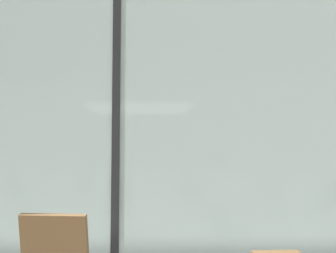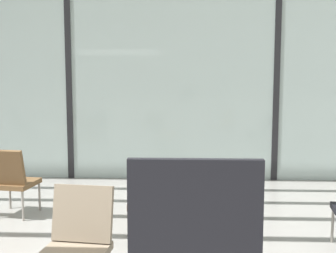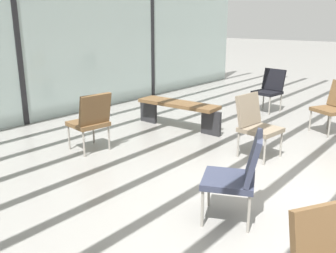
{
  "view_description": "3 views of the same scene",
  "coord_description": "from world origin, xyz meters",
  "px_view_note": "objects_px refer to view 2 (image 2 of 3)",
  "views": [
    {
      "loc": [
        0.58,
        -0.01,
        1.25
      ],
      "look_at": [
        0.64,
        4.05,
        1.57
      ],
      "focal_mm": 44.29,
      "sensor_mm": 36.0,
      "label": 1
    },
    {
      "loc": [
        1.99,
        -1.81,
        1.69
      ],
      "look_at": [
        1.69,
        5.06,
        0.92
      ],
      "focal_mm": 44.08,
      "sensor_mm": 36.0,
      "label": 2
    },
    {
      "loc": [
        -3.43,
        -1.03,
        1.87
      ],
      "look_at": [
        -0.14,
        1.68,
        0.63
      ],
      "focal_mm": 39.73,
      "sensor_mm": 36.0,
      "label": 3
    }
  ],
  "objects_px": {
    "lounge_chair_1": "(11,178)",
    "waiting_bench": "(150,195)",
    "parked_airplane": "(145,76)",
    "lounge_chair_6": "(77,238)"
  },
  "relations": [
    {
      "from": "lounge_chair_1",
      "to": "waiting_bench",
      "type": "bearing_deg",
      "value": 179.96
    },
    {
      "from": "parked_airplane",
      "to": "lounge_chair_6",
      "type": "relative_size",
      "value": 15.96
    },
    {
      "from": "parked_airplane",
      "to": "lounge_chair_1",
      "type": "relative_size",
      "value": 15.96
    },
    {
      "from": "waiting_bench",
      "to": "parked_airplane",
      "type": "bearing_deg",
      "value": 3.07
    },
    {
      "from": "parked_airplane",
      "to": "lounge_chair_1",
      "type": "height_order",
      "value": "parked_airplane"
    },
    {
      "from": "parked_airplane",
      "to": "waiting_bench",
      "type": "height_order",
      "value": "parked_airplane"
    },
    {
      "from": "lounge_chair_6",
      "to": "lounge_chair_1",
      "type": "bearing_deg",
      "value": 131.47
    },
    {
      "from": "lounge_chair_1",
      "to": "lounge_chair_6",
      "type": "relative_size",
      "value": 1.0
    },
    {
      "from": "parked_airplane",
      "to": "waiting_bench",
      "type": "distance_m",
      "value": 7.69
    },
    {
      "from": "lounge_chair_1",
      "to": "lounge_chair_6",
      "type": "bearing_deg",
      "value": 132.39
    }
  ]
}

